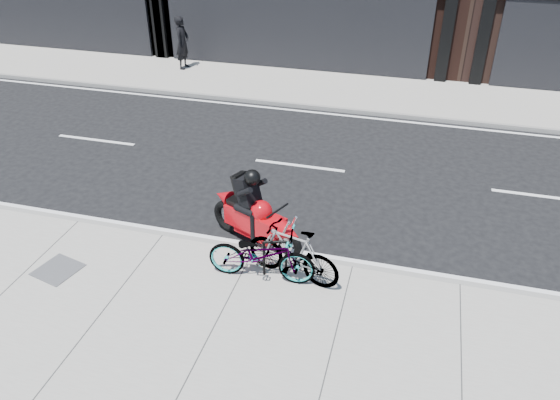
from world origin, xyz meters
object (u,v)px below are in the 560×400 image
(pedestrian, at_px, (182,43))
(bicycle_rear, at_px, (293,253))
(utility_grate, at_px, (58,270))
(bicycle_front, at_px, (261,255))
(motorcycle, at_px, (259,217))
(bike_rack, at_px, (275,255))

(pedestrian, bearing_deg, bicycle_rear, -145.30)
(pedestrian, bearing_deg, utility_grate, -165.51)
(bicycle_front, relative_size, utility_grate, 2.69)
(motorcycle, relative_size, utility_grate, 2.92)
(motorcycle, bearing_deg, bicycle_rear, -22.23)
(pedestrian, height_order, utility_grate, pedestrian)
(bike_rack, relative_size, bicycle_front, 0.38)
(bicycle_front, distance_m, pedestrian, 12.87)
(pedestrian, bearing_deg, motorcycle, -146.65)
(bicycle_rear, bearing_deg, bike_rack, -76.06)
(bicycle_front, height_order, pedestrian, pedestrian)
(motorcycle, height_order, pedestrian, pedestrian)
(bicycle_rear, bearing_deg, utility_grate, -63.55)
(utility_grate, bearing_deg, bicycle_front, 11.96)
(bike_rack, bearing_deg, bicycle_rear, 0.00)
(utility_grate, bearing_deg, bicycle_rear, 12.51)
(bicycle_front, xyz_separation_m, motorcycle, (-0.38, 1.12, 0.05))
(bicycle_front, distance_m, motorcycle, 1.18)
(bike_rack, bearing_deg, bicycle_front, -142.77)
(bicycle_rear, height_order, pedestrian, pedestrian)
(bicycle_front, distance_m, bicycle_rear, 0.58)
(bicycle_rear, xyz_separation_m, pedestrian, (-6.99, 10.97, 0.40))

